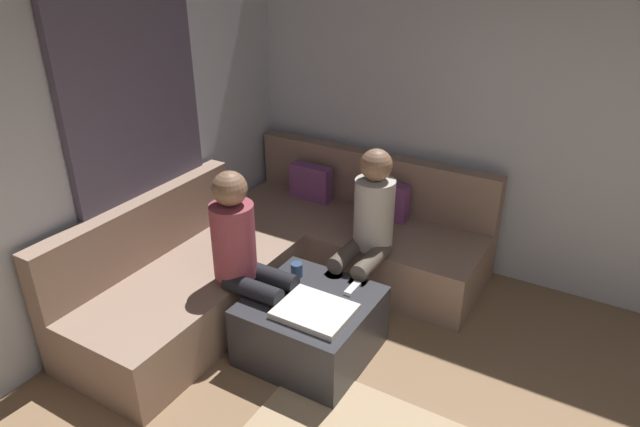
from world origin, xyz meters
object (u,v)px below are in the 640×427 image
Objects in this scene: person_on_couch_back at (367,228)px; person_on_couch_side at (247,254)px; coffee_mug at (297,270)px; sectional_couch at (286,254)px; ottoman at (311,326)px; game_remote at (353,288)px.

person_on_couch_back and person_on_couch_side have the same top height.
coffee_mug is 0.08× the size of person_on_couch_side.
coffee_mug is 0.38m from person_on_couch_side.
sectional_couch is 26.84× the size of coffee_mug.
ottoman is (0.57, -0.57, -0.07)m from sectional_couch.
ottoman is at bearing -129.29° from game_remote.
game_remote is 0.47m from person_on_couch_back.
person_on_couch_back is at bearing 83.03° from ottoman.
coffee_mug reaches higher than game_remote.
sectional_couch is 2.12× the size of person_on_couch_side.
person_on_couch_back is (0.08, 0.62, 0.45)m from ottoman.
game_remote is 0.71m from person_on_couch_side.
game_remote is 0.12× the size of person_on_couch_side.
game_remote is at bearing -24.83° from sectional_couch.
person_on_couch_side is at bearing 54.48° from person_on_couch_back.
person_on_couch_back is 0.86m from person_on_couch_side.
person_on_couch_side is at bearing -153.69° from game_remote.
sectional_couch is 17.00× the size of game_remote.
person_on_couch_side reaches higher than sectional_couch.
person_on_couch_side is (0.15, -0.65, 0.38)m from sectional_couch.
coffee_mug is (-0.22, 0.18, 0.26)m from ottoman.
ottoman is 5.07× the size of game_remote.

